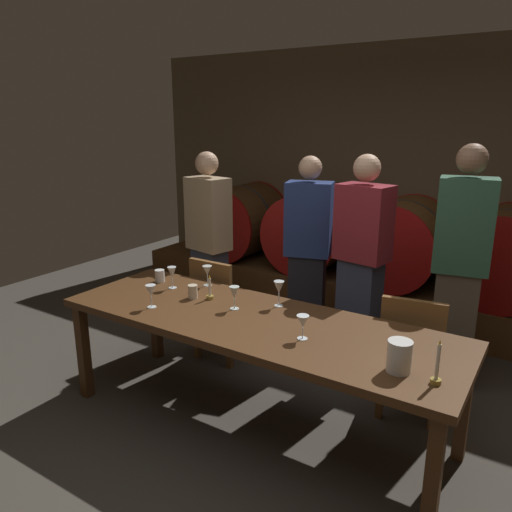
{
  "coord_description": "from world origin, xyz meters",
  "views": [
    {
      "loc": [
        1.33,
        -2.18,
        1.97
      ],
      "look_at": [
        -0.41,
        0.54,
        1.06
      ],
      "focal_mm": 34.6,
      "sensor_mm": 36.0,
      "label": 1
    }
  ],
  "objects": [
    {
      "name": "ground_plane",
      "position": [
        0.0,
        0.0,
        0.0
      ],
      "size": [
        8.59,
        8.59,
        0.0
      ],
      "primitive_type": "plane",
      "color": "#3F3A33"
    },
    {
      "name": "back_wall",
      "position": [
        0.0,
        3.13,
        1.36
      ],
      "size": [
        6.61,
        0.24,
        2.72
      ],
      "primitive_type": "cube",
      "color": "brown",
      "rests_on": "ground"
    },
    {
      "name": "barrel_shelf",
      "position": [
        0.0,
        2.58,
        0.18
      ],
      "size": [
        5.95,
        0.9,
        0.37
      ],
      "primitive_type": "cube",
      "color": "brown",
      "rests_on": "ground"
    },
    {
      "name": "wine_barrel_far_left",
      "position": [
        -1.93,
        2.58,
        0.79
      ],
      "size": [
        0.85,
        0.86,
        0.85
      ],
      "color": "#513319",
      "rests_on": "barrel_shelf"
    },
    {
      "name": "wine_barrel_left",
      "position": [
        -0.96,
        2.58,
        0.79
      ],
      "size": [
        0.85,
        0.86,
        0.85
      ],
      "color": "#513319",
      "rests_on": "barrel_shelf"
    },
    {
      "name": "wine_barrel_center",
      "position": [
        0.0,
        2.58,
        0.79
      ],
      "size": [
        0.85,
        0.86,
        0.85
      ],
      "color": "brown",
      "rests_on": "barrel_shelf"
    },
    {
      "name": "wine_barrel_right",
      "position": [
        0.93,
        2.58,
        0.79
      ],
      "size": [
        0.85,
        0.86,
        0.85
      ],
      "color": "brown",
      "rests_on": "barrel_shelf"
    },
    {
      "name": "dining_table",
      "position": [
        -0.23,
        0.23,
        0.69
      ],
      "size": [
        2.6,
        0.86,
        0.76
      ],
      "color": "#4C2D16",
      "rests_on": "ground"
    },
    {
      "name": "chair_left",
      "position": [
        -0.98,
        0.86,
        0.49
      ],
      "size": [
        0.4,
        0.4,
        0.88
      ],
      "rotation": [
        0.0,
        0.0,
        3.14
      ],
      "color": "brown",
      "rests_on": "ground"
    },
    {
      "name": "chair_right",
      "position": [
        0.6,
        0.87,
        0.49
      ],
      "size": [
        0.45,
        0.45,
        0.88
      ],
      "rotation": [
        0.0,
        0.0,
        3.29
      ],
      "color": "brown",
      "rests_on": "ground"
    },
    {
      "name": "guest_far_left",
      "position": [
        -1.37,
        1.24,
        0.87
      ],
      "size": [
        0.42,
        0.31,
        1.69
      ],
      "rotation": [
        0.0,
        0.0,
        2.95
      ],
      "color": "#33384C",
      "rests_on": "ground"
    },
    {
      "name": "guest_center_left",
      "position": [
        -0.48,
        1.47,
        0.86
      ],
      "size": [
        0.43,
        0.34,
        1.68
      ],
      "rotation": [
        0.0,
        0.0,
        3.43
      ],
      "color": "black",
      "rests_on": "ground"
    },
    {
      "name": "guest_center_right",
      "position": [
        0.08,
        1.23,
        0.88
      ],
      "size": [
        0.42,
        0.3,
        1.73
      ],
      "rotation": [
        0.0,
        0.0,
        2.97
      ],
      "color": "#33384C",
      "rests_on": "ground"
    },
    {
      "name": "guest_far_right",
      "position": [
        0.74,
        1.48,
        0.93
      ],
      "size": [
        0.42,
        0.3,
        1.81
      ],
      "rotation": [
        0.0,
        0.0,
        3.32
      ],
      "color": "brown",
      "rests_on": "ground"
    },
    {
      "name": "candle_left",
      "position": [
        -0.67,
        0.36,
        0.8
      ],
      "size": [
        0.05,
        0.05,
        0.18
      ],
      "color": "olive",
      "rests_on": "dining_table"
    },
    {
      "name": "candle_right",
      "position": [
        0.92,
        0.03,
        0.82
      ],
      "size": [
        0.05,
        0.05,
        0.23
      ],
      "color": "olive",
      "rests_on": "dining_table"
    },
    {
      "name": "pitcher",
      "position": [
        0.74,
        0.06,
        0.84
      ],
      "size": [
        0.12,
        0.12,
        0.16
      ],
      "color": "white",
      "rests_on": "dining_table"
    },
    {
      "name": "wine_glass_far_left",
      "position": [
        -1.05,
        0.39,
        0.87
      ],
      "size": [
        0.07,
        0.07,
        0.16
      ],
      "color": "white",
      "rests_on": "dining_table"
    },
    {
      "name": "wine_glass_left",
      "position": [
        -0.9,
        0.02,
        0.87
      ],
      "size": [
        0.07,
        0.07,
        0.16
      ],
      "color": "white",
      "rests_on": "dining_table"
    },
    {
      "name": "wine_glass_center_left",
      "position": [
        -0.86,
        0.57,
        0.87
      ],
      "size": [
        0.07,
        0.07,
        0.15
      ],
      "color": "silver",
      "rests_on": "dining_table"
    },
    {
      "name": "wine_glass_center_right",
      "position": [
        -0.42,
        0.3,
        0.87
      ],
      "size": [
        0.07,
        0.07,
        0.16
      ],
      "color": "silver",
      "rests_on": "dining_table"
    },
    {
      "name": "wine_glass_right",
      "position": [
        -0.2,
        0.5,
        0.88
      ],
      "size": [
        0.07,
        0.07,
        0.17
      ],
      "color": "white",
      "rests_on": "dining_table"
    },
    {
      "name": "wine_glass_far_right",
      "position": [
        0.16,
        0.13,
        0.86
      ],
      "size": [
        0.07,
        0.07,
        0.14
      ],
      "color": "white",
      "rests_on": "dining_table"
    },
    {
      "name": "cup_left",
      "position": [
        -1.23,
        0.45,
        0.8
      ],
      "size": [
        0.07,
        0.07,
        0.09
      ],
      "primitive_type": "cylinder",
      "color": "white",
      "rests_on": "dining_table"
    },
    {
      "name": "cup_right",
      "position": [
        -0.78,
        0.31,
        0.8
      ],
      "size": [
        0.07,
        0.07,
        0.1
      ],
      "primitive_type": "cylinder",
      "color": "beige",
      "rests_on": "dining_table"
    }
  ]
}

